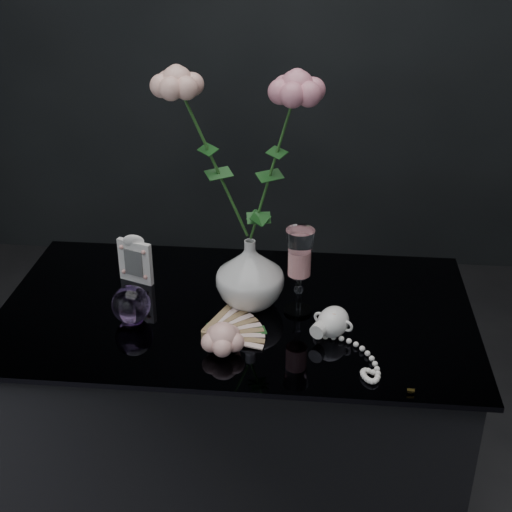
# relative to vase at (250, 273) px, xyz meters

# --- Properties ---
(table) EXTENTS (1.05, 0.58, 0.76)m
(table) POSITION_rel_vase_xyz_m (-0.03, -0.02, -0.46)
(table) COLOR black
(table) RESTS_ON ground
(vase) EXTENTS (0.18, 0.18, 0.16)m
(vase) POSITION_rel_vase_xyz_m (0.00, 0.00, 0.00)
(vase) COLOR silver
(vase) RESTS_ON table
(wine_glass) EXTENTS (0.08, 0.08, 0.20)m
(wine_glass) POSITION_rel_vase_xyz_m (0.11, -0.02, 0.02)
(wine_glass) COLOR white
(wine_glass) RESTS_ON table
(picture_frame) EXTENTS (0.11, 0.10, 0.12)m
(picture_frame) POSITION_rel_vase_xyz_m (-0.28, 0.08, -0.02)
(picture_frame) COLOR silver
(picture_frame) RESTS_ON table
(paperweight) EXTENTS (0.10, 0.10, 0.08)m
(paperweight) POSITION_rel_vase_xyz_m (-0.25, -0.09, -0.04)
(paperweight) COLOR #A87AC6
(paperweight) RESTS_ON table
(paper_fan) EXTENTS (0.29, 0.26, 0.03)m
(paper_fan) POSITION_rel_vase_xyz_m (-0.08, -0.15, -0.07)
(paper_fan) COLOR #FBE7C8
(paper_fan) RESTS_ON table
(loose_rose) EXTENTS (0.18, 0.22, 0.07)m
(loose_rose) POSITION_rel_vase_xyz_m (-0.04, -0.19, -0.05)
(loose_rose) COLOR #FFB0A4
(loose_rose) RESTS_ON table
(pearl_jar) EXTENTS (0.30, 0.30, 0.07)m
(pearl_jar) POSITION_rel_vase_xyz_m (0.19, -0.10, -0.05)
(pearl_jar) COLOR white
(pearl_jar) RESTS_ON table
(roses) EXTENTS (0.32, 0.13, 0.43)m
(roses) POSITION_rel_vase_xyz_m (-0.02, 0.00, 0.29)
(roses) COLOR #E8AC9B
(roses) RESTS_ON vase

